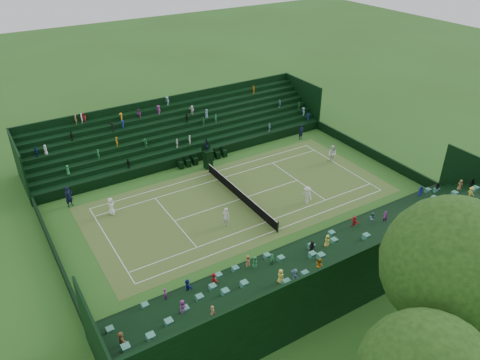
{
  "coord_description": "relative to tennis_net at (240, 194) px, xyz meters",
  "views": [
    {
      "loc": [
        29.95,
        -18.38,
        22.5
      ],
      "look_at": [
        0.0,
        0.0,
        2.0
      ],
      "focal_mm": 35.0,
      "sensor_mm": 36.0,
      "label": 1
    }
  ],
  "objects": [
    {
      "name": "ground",
      "position": [
        0.0,
        0.0,
        -0.53
      ],
      "size": [
        160.0,
        160.0,
        0.0
      ],
      "primitive_type": "plane",
      "color": "#2C581C",
      "rests_on": "ground"
    },
    {
      "name": "court_surface",
      "position": [
        0.0,
        0.0,
        -0.52
      ],
      "size": [
        12.97,
        26.77,
        0.01
      ],
      "primitive_type": "cube",
      "color": "#307226",
      "rests_on": "ground"
    },
    {
      "name": "perimeter_wall_north",
      "position": [
        0.0,
        15.88,
        -0.03
      ],
      "size": [
        17.17,
        0.2,
        1.0
      ],
      "primitive_type": "cube",
      "color": "black",
      "rests_on": "ground"
    },
    {
      "name": "perimeter_wall_south",
      "position": [
        0.0,
        -15.88,
        -0.03
      ],
      "size": [
        17.17,
        0.2,
        1.0
      ],
      "primitive_type": "cube",
      "color": "black",
      "rests_on": "ground"
    },
    {
      "name": "perimeter_wall_east",
      "position": [
        8.48,
        0.0,
        -0.03
      ],
      "size": [
        0.2,
        31.77,
        1.0
      ],
      "primitive_type": "cube",
      "color": "black",
      "rests_on": "ground"
    },
    {
      "name": "perimeter_wall_west",
      "position": [
        -8.48,
        0.0,
        -0.03
      ],
      "size": [
        0.2,
        31.77,
        1.0
      ],
      "primitive_type": "cube",
      "color": "black",
      "rests_on": "ground"
    },
    {
      "name": "north_grandstand",
      "position": [
        12.66,
        0.0,
        1.02
      ],
      "size": [
        6.6,
        32.0,
        4.9
      ],
      "color": "black",
      "rests_on": "ground"
    },
    {
      "name": "south_grandstand",
      "position": [
        -12.66,
        0.0,
        1.02
      ],
      "size": [
        6.6,
        32.0,
        4.9
      ],
      "color": "black",
      "rests_on": "ground"
    },
    {
      "name": "tennis_net",
      "position": [
        0.0,
        0.0,
        0.0
      ],
      "size": [
        11.67,
        0.1,
        1.06
      ],
      "color": "black",
      "rests_on": "ground"
    },
    {
      "name": "umpire_chair",
      "position": [
        -6.66,
        0.35,
        0.72
      ],
      "size": [
        0.93,
        0.93,
        2.92
      ],
      "color": "black",
      "rests_on": "ground"
    },
    {
      "name": "courtside_chairs",
      "position": [
        -7.96,
        0.47,
        -0.12
      ],
      "size": [
        0.49,
        5.46,
        1.06
      ],
      "color": "black",
      "rests_on": "ground"
    },
    {
      "name": "player_near_west",
      "position": [
        -3.71,
        -10.45,
        0.26
      ],
      "size": [
        0.9,
        0.74,
        1.57
      ],
      "primitive_type": "imported",
      "rotation": [
        0.0,
        0.0,
        2.78
      ],
      "color": "white",
      "rests_on": "ground"
    },
    {
      "name": "player_near_east",
      "position": [
        2.77,
        -3.04,
        0.34
      ],
      "size": [
        0.74,
        0.74,
        1.73
      ],
      "primitive_type": "imported",
      "rotation": [
        0.0,
        0.0,
        3.9
      ],
      "color": "white",
      "rests_on": "ground"
    },
    {
      "name": "player_far_west",
      "position": [
        -1.16,
        11.71,
        0.39
      ],
      "size": [
        0.95,
        0.78,
        1.83
      ],
      "primitive_type": "imported",
      "rotation": [
        0.0,
        0.0,
        0.1
      ],
      "color": "white",
      "rests_on": "ground"
    },
    {
      "name": "player_far_east",
      "position": [
        3.52,
        4.71,
        0.29
      ],
      "size": [
        1.15,
        0.79,
        1.63
      ],
      "primitive_type": "imported",
      "rotation": [
        0.0,
        0.0,
        0.19
      ],
      "color": "white",
      "rests_on": "ground"
    },
    {
      "name": "line_judge_north",
      "position": [
        -7.15,
        12.39,
        0.36
      ],
      "size": [
        0.59,
        0.74,
        1.78
      ],
      "primitive_type": "imported",
      "rotation": [
        0.0,
        0.0,
        1.85
      ],
      "color": "black",
      "rests_on": "ground"
    },
    {
      "name": "line_judge_south",
      "position": [
        -6.8,
        -13.16,
        0.45
      ],
      "size": [
        0.7,
        0.83,
        1.95
      ],
      "primitive_type": "imported",
      "rotation": [
        0.0,
        0.0,
        1.95
      ],
      "color": "black",
      "rests_on": "ground"
    }
  ]
}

